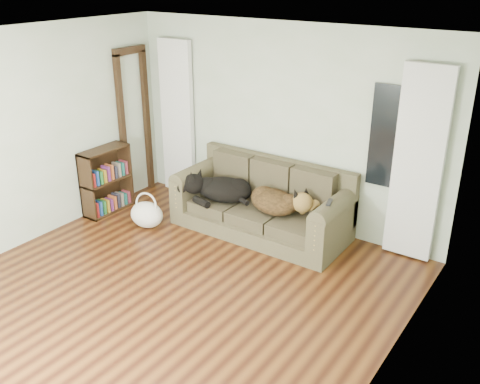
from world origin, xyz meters
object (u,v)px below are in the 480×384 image
Objects in this scene: dog_black_lab at (221,191)px; tote_bag at (147,215)px; bookshelf at (106,177)px; sofa at (260,200)px; dog_shepherd at (277,202)px.

tote_bag is at bearing -151.60° from dog_black_lab.
tote_bag is at bearing -11.50° from bookshelf.
bookshelf reaches higher than tote_bag.
bookshelf is at bearing -162.73° from sofa.
bookshelf is (-1.57, -0.56, 0.02)m from dog_black_lab.
bookshelf is at bearing 175.23° from tote_bag.
dog_black_lab is 0.81m from dog_shepherd.
sofa is at bearing 12.69° from dog_shepherd.
tote_bag is at bearing 40.93° from dog_shepherd.
dog_black_lab is 1.04× the size of dog_shepherd.
dog_black_lab is 1.04m from tote_bag.
sofa is 3.06× the size of dog_black_lab.
tote_bag is (-0.77, -0.62, -0.32)m from dog_black_lab.
tote_bag is (-1.31, -0.72, -0.29)m from sofa.
sofa is 0.55m from dog_black_lab.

